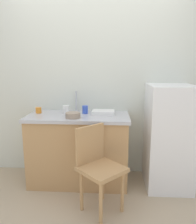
# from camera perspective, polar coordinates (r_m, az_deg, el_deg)

# --- Properties ---
(ground_plane) EXTENTS (8.00, 8.00, 0.00)m
(ground_plane) POSITION_cam_1_polar(r_m,az_deg,el_deg) (2.56, -2.67, -24.12)
(ground_plane) COLOR tan
(back_wall) EXTENTS (4.80, 0.10, 2.56)m
(back_wall) POSITION_cam_1_polar(r_m,az_deg,el_deg) (3.07, -0.80, 7.72)
(back_wall) COLOR silver
(back_wall) RESTS_ON ground_plane
(cabinet_base) EXTENTS (1.23, 0.60, 0.85)m
(cabinet_base) POSITION_cam_1_polar(r_m,az_deg,el_deg) (2.94, -4.87, -9.62)
(cabinet_base) COLOR tan
(cabinet_base) RESTS_ON ground_plane
(countertop) EXTENTS (1.27, 0.64, 0.04)m
(countertop) POSITION_cam_1_polar(r_m,az_deg,el_deg) (2.81, -5.03, -1.12)
(countertop) COLOR #B7B7BC
(countertop) RESTS_ON cabinet_base
(faucet) EXTENTS (0.02, 0.02, 0.27)m
(faucet) POSITION_cam_1_polar(r_m,az_deg,el_deg) (3.03, -5.59, 2.78)
(faucet) COLOR #B7B7BC
(faucet) RESTS_ON countertop
(refrigerator) EXTENTS (0.54, 0.63, 1.27)m
(refrigerator) POSITION_cam_1_polar(r_m,az_deg,el_deg) (2.91, 17.57, -5.99)
(refrigerator) COLOR white
(refrigerator) RESTS_ON ground_plane
(chair) EXTENTS (0.57, 0.57, 0.89)m
(chair) POSITION_cam_1_polar(r_m,az_deg,el_deg) (2.36, -0.02, -13.30)
(chair) COLOR tan
(chair) RESTS_ON ground_plane
(dish_tray) EXTENTS (0.28, 0.20, 0.05)m
(dish_tray) POSITION_cam_1_polar(r_m,az_deg,el_deg) (2.82, 1.36, -0.10)
(dish_tray) COLOR white
(dish_tray) RESTS_ON countertop
(terracotta_bowl) EXTENTS (0.18, 0.18, 0.06)m
(terracotta_bowl) POSITION_cam_1_polar(r_m,az_deg,el_deg) (2.65, -6.40, -0.83)
(terracotta_bowl) COLOR gray
(terracotta_bowl) RESTS_ON countertop
(cup_blue) EXTENTS (0.07, 0.07, 0.10)m
(cup_blue) POSITION_cam_1_polar(r_m,az_deg,el_deg) (2.87, -3.31, 0.63)
(cup_blue) COLOR blue
(cup_blue) RESTS_ON countertop
(cup_orange) EXTENTS (0.08, 0.08, 0.07)m
(cup_orange) POSITION_cam_1_polar(r_m,az_deg,el_deg) (2.99, -14.95, 0.44)
(cup_orange) COLOR orange
(cup_orange) RESTS_ON countertop
(cup_white) EXTENTS (0.08, 0.08, 0.10)m
(cup_white) POSITION_cam_1_polar(r_m,az_deg,el_deg) (2.89, -8.18, 0.63)
(cup_white) COLOR white
(cup_white) RESTS_ON countertop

